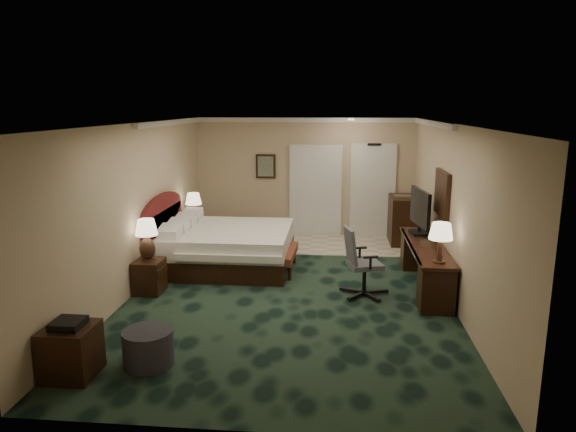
# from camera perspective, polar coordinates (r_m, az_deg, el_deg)

# --- Properties ---
(floor) EXTENTS (5.00, 7.50, 0.00)m
(floor) POSITION_cam_1_polar(r_m,az_deg,el_deg) (8.51, 0.26, -8.26)
(floor) COLOR black
(floor) RESTS_ON ground
(ceiling) EXTENTS (5.00, 7.50, 0.00)m
(ceiling) POSITION_cam_1_polar(r_m,az_deg,el_deg) (7.97, 0.28, 10.24)
(ceiling) COLOR silver
(ceiling) RESTS_ON wall_back
(wall_back) EXTENTS (5.00, 0.00, 2.70)m
(wall_back) POSITION_cam_1_polar(r_m,az_deg,el_deg) (11.82, 1.88, 4.31)
(wall_back) COLOR tan
(wall_back) RESTS_ON ground
(wall_front) EXTENTS (5.00, 0.00, 2.70)m
(wall_front) POSITION_cam_1_polar(r_m,az_deg,el_deg) (4.55, -3.95, -8.77)
(wall_front) COLOR tan
(wall_front) RESTS_ON ground
(wall_left) EXTENTS (0.00, 7.50, 2.70)m
(wall_left) POSITION_cam_1_polar(r_m,az_deg,el_deg) (8.71, -16.34, 0.97)
(wall_left) COLOR tan
(wall_left) RESTS_ON ground
(wall_right) EXTENTS (0.00, 7.50, 2.70)m
(wall_right) POSITION_cam_1_polar(r_m,az_deg,el_deg) (8.30, 17.73, 0.33)
(wall_right) COLOR tan
(wall_right) RESTS_ON ground
(crown_molding) EXTENTS (5.00, 7.50, 0.10)m
(crown_molding) POSITION_cam_1_polar(r_m,az_deg,el_deg) (7.98, 0.28, 9.88)
(crown_molding) COLOR silver
(crown_molding) RESTS_ON wall_back
(tile_patch) EXTENTS (3.20, 1.70, 0.01)m
(tile_patch) POSITION_cam_1_polar(r_m,az_deg,el_deg) (11.24, 6.16, -3.17)
(tile_patch) COLOR #BBB0A4
(tile_patch) RESTS_ON ground
(headboard) EXTENTS (0.12, 2.00, 1.40)m
(headboard) POSITION_cam_1_polar(r_m,az_deg,el_deg) (9.74, -13.64, -1.64)
(headboard) COLOR #49110F
(headboard) RESTS_ON ground
(entry_door) EXTENTS (1.02, 0.06, 2.18)m
(entry_door) POSITION_cam_1_polar(r_m,az_deg,el_deg) (11.85, 9.37, 2.70)
(entry_door) COLOR silver
(entry_door) RESTS_ON ground
(closet_doors) EXTENTS (1.20, 0.06, 2.10)m
(closet_doors) POSITION_cam_1_polar(r_m,az_deg,el_deg) (11.82, 3.07, 2.83)
(closet_doors) COLOR white
(closet_doors) RESTS_ON ground
(wall_art) EXTENTS (0.45, 0.06, 0.55)m
(wall_art) POSITION_cam_1_polar(r_m,az_deg,el_deg) (11.84, -2.49, 5.54)
(wall_art) COLOR #475B54
(wall_art) RESTS_ON wall_back
(wall_mirror) EXTENTS (0.05, 0.95, 0.75)m
(wall_mirror) POSITION_cam_1_polar(r_m,az_deg,el_deg) (8.83, 16.75, 2.41)
(wall_mirror) COLOR white
(wall_mirror) RESTS_ON wall_right
(bed) EXTENTS (2.28, 2.11, 0.72)m
(bed) POSITION_cam_1_polar(r_m,az_deg,el_deg) (9.71, -6.56, -3.49)
(bed) COLOR white
(bed) RESTS_ON ground
(nightstand_near) EXTENTS (0.43, 0.49, 0.54)m
(nightstand_near) POSITION_cam_1_polar(r_m,az_deg,el_deg) (8.64, -15.15, -6.48)
(nightstand_near) COLOR black
(nightstand_near) RESTS_ON ground
(nightstand_far) EXTENTS (0.45, 0.52, 0.57)m
(nightstand_far) POSITION_cam_1_polar(r_m,az_deg,el_deg) (11.04, -10.38, -2.10)
(nightstand_far) COLOR black
(nightstand_far) RESTS_ON ground
(lamp_near) EXTENTS (0.40, 0.40, 0.67)m
(lamp_near) POSITION_cam_1_polar(r_m,az_deg,el_deg) (8.47, -15.40, -2.58)
(lamp_near) COLOR black
(lamp_near) RESTS_ON nightstand_near
(lamp_far) EXTENTS (0.42, 0.42, 0.63)m
(lamp_far) POSITION_cam_1_polar(r_m,az_deg,el_deg) (10.84, -10.43, 0.89)
(lamp_far) COLOR black
(lamp_far) RESTS_ON nightstand_far
(bed_bench) EXTENTS (0.45, 1.20, 0.40)m
(bed_bench) POSITION_cam_1_polar(r_m,az_deg,el_deg) (9.40, -0.51, -4.95)
(bed_bench) COLOR brown
(bed_bench) RESTS_ON ground
(ottoman) EXTENTS (0.75, 0.75, 0.42)m
(ottoman) POSITION_cam_1_polar(r_m,az_deg,el_deg) (6.39, -15.25, -13.90)
(ottoman) COLOR #28282F
(ottoman) RESTS_ON ground
(side_table) EXTENTS (0.54, 0.54, 0.59)m
(side_table) POSITION_cam_1_polar(r_m,az_deg,el_deg) (6.38, -22.98, -13.67)
(side_table) COLOR black
(side_table) RESTS_ON ground
(desk) EXTENTS (0.54, 2.53, 0.73)m
(desk) POSITION_cam_1_polar(r_m,az_deg,el_deg) (8.85, 14.94, -5.37)
(desk) COLOR black
(desk) RESTS_ON ground
(tv) EXTENTS (0.22, 1.03, 0.80)m
(tv) POSITION_cam_1_polar(r_m,az_deg,el_deg) (9.33, 14.45, 0.43)
(tv) COLOR black
(tv) RESTS_ON desk
(desk_lamp) EXTENTS (0.43, 0.43, 0.60)m
(desk_lamp) POSITION_cam_1_polar(r_m,az_deg,el_deg) (7.74, 16.57, -2.86)
(desk_lamp) COLOR black
(desk_lamp) RESTS_ON desk
(desk_chair) EXTENTS (0.79, 0.76, 1.12)m
(desk_chair) POSITION_cam_1_polar(r_m,az_deg,el_deg) (8.22, 8.53, -5.04)
(desk_chair) COLOR #434248
(desk_chair) RESTS_ON ground
(minibar) EXTENTS (0.54, 0.98, 1.03)m
(minibar) POSITION_cam_1_polar(r_m,az_deg,el_deg) (11.50, 12.58, -0.43)
(minibar) COLOR black
(minibar) RESTS_ON ground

